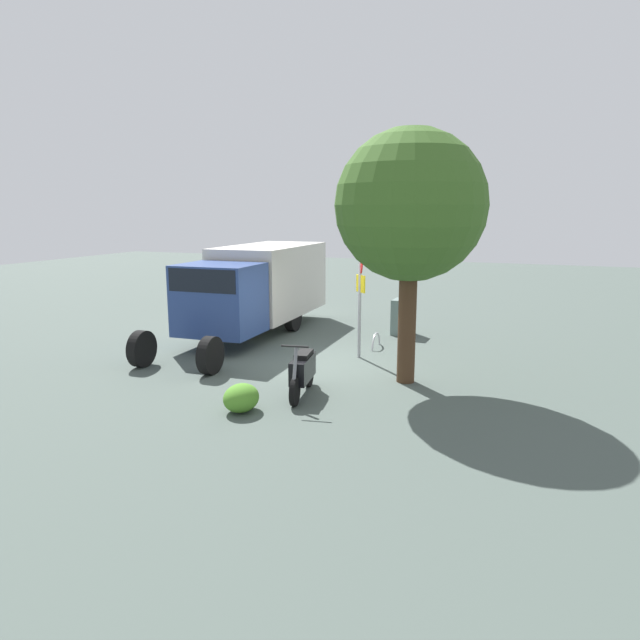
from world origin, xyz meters
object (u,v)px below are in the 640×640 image
street_tree (410,207)px  bike_rack_hoop (376,347)px  box_truck_near (257,284)px  utility_cabinet (402,317)px  motorcycle (303,371)px  stop_sign (360,282)px

street_tree → bike_rack_hoop: (-2.84, -1.49, -3.84)m
box_truck_near → utility_cabinet: 4.59m
street_tree → utility_cabinet: size_ratio=5.07×
box_truck_near → motorcycle: box_truck_near is taller
utility_cabinet → stop_sign: bearing=-6.6°
motorcycle → box_truck_near: bearing=-153.6°
stop_sign → bike_rack_hoop: bearing=174.9°
motorcycle → bike_rack_hoop: (-4.54, 0.28, -0.52)m
motorcycle → stop_sign: size_ratio=0.61×
bike_rack_hoop → stop_sign: bearing=-5.1°
street_tree → utility_cabinet: (-4.83, -1.24, -3.30)m
bike_rack_hoop → box_truck_near: bearing=-97.5°
utility_cabinet → street_tree: bearing=14.4°
box_truck_near → street_tree: size_ratio=1.52×
utility_cabinet → box_truck_near: bearing=-71.0°
bike_rack_hoop → utility_cabinet: bearing=172.6°
motorcycle → utility_cabinet: 6.54m
stop_sign → utility_cabinet: 3.49m
stop_sign → utility_cabinet: stop_sign is taller
motorcycle → utility_cabinet: size_ratio=1.66×
street_tree → bike_rack_hoop: 5.01m
street_tree → motorcycle: bearing=-46.2°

